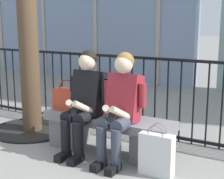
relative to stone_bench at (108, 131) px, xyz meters
The scene contains 7 objects.
ground_plane 0.27m from the stone_bench, ahead, with size 60.00×60.00×0.00m, color gray.
stone_bench is the anchor object (origin of this frame).
seated_person_with_phone 0.47m from the stone_bench, 151.64° to the right, with size 0.52×0.66×1.21m.
seated_person_companion 0.47m from the stone_bench, 28.36° to the right, with size 0.52×0.66×1.21m.
handbag_on_bench 0.66m from the stone_bench, behind, with size 0.34×0.17×0.38m.
shopping_bag 0.78m from the stone_bench, 19.59° to the right, with size 0.35×0.13×0.54m.
plaza_railing 0.83m from the stone_bench, 90.00° to the left, with size 9.86×0.04×1.08m.
Camera 1 is at (1.95, -3.25, 1.55)m, focal length 54.17 mm.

